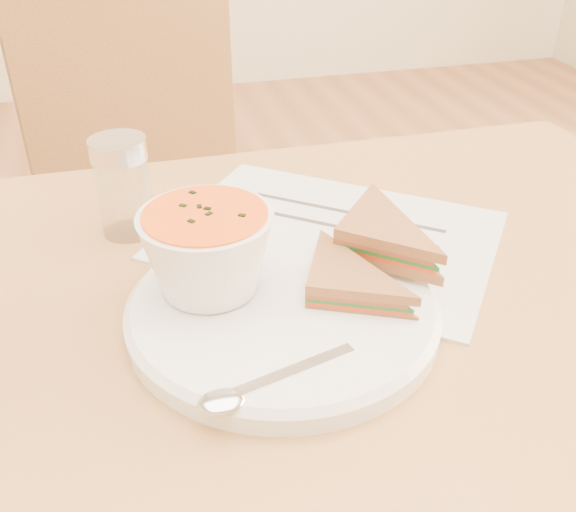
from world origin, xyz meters
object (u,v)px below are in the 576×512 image
object	(u,v)px
chair_far	(183,238)
plate	(283,310)
soup_bowl	(208,256)
condiment_shaker	(124,187)

from	to	relation	value
chair_far	plate	bearing A→B (deg)	76.04
plate	soup_bowl	xyz separation A→B (m)	(-0.06, 0.03, 0.05)
chair_far	condiment_shaker	bearing A→B (deg)	61.91
plate	condiment_shaker	distance (m)	0.23
soup_bowl	condiment_shaker	bearing A→B (deg)	111.62
soup_bowl	condiment_shaker	xyz separation A→B (m)	(-0.06, 0.16, -0.00)
chair_far	soup_bowl	world-z (taller)	chair_far
chair_far	soup_bowl	size ratio (longest dim) A/B	8.33
chair_far	condiment_shaker	distance (m)	0.56
condiment_shaker	plate	bearing A→B (deg)	-57.53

